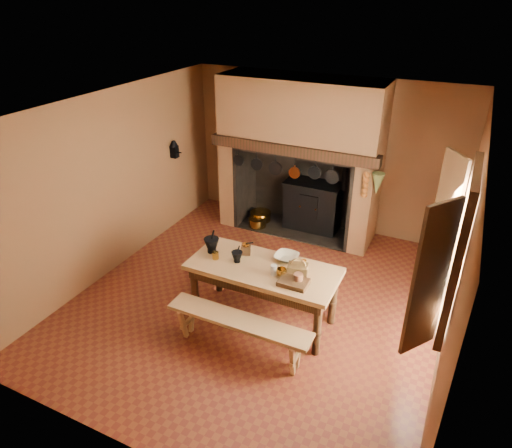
# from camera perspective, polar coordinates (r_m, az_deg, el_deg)

# --- Properties ---
(floor) EXTENTS (5.50, 5.50, 0.00)m
(floor) POSITION_cam_1_polar(r_m,az_deg,el_deg) (6.81, 0.37, -9.41)
(floor) COLOR #612C17
(floor) RESTS_ON ground
(ceiling) EXTENTS (5.50, 5.50, 0.00)m
(ceiling) POSITION_cam_1_polar(r_m,az_deg,el_deg) (5.59, 0.46, 14.12)
(ceiling) COLOR silver
(ceiling) RESTS_ON back_wall
(back_wall) EXTENTS (5.00, 0.02, 2.80)m
(back_wall) POSITION_cam_1_polar(r_m,az_deg,el_deg) (8.45, 8.47, 8.70)
(back_wall) COLOR brown
(back_wall) RESTS_ON floor
(wall_left) EXTENTS (0.02, 5.50, 2.80)m
(wall_left) POSITION_cam_1_polar(r_m,az_deg,el_deg) (7.39, -17.47, 4.86)
(wall_left) COLOR brown
(wall_left) RESTS_ON floor
(wall_right) EXTENTS (0.02, 5.50, 2.80)m
(wall_right) POSITION_cam_1_polar(r_m,az_deg,el_deg) (5.62, 24.20, -3.85)
(wall_right) COLOR brown
(wall_right) RESTS_ON floor
(wall_front) EXTENTS (5.00, 0.02, 2.80)m
(wall_front) POSITION_cam_1_polar(r_m,az_deg,el_deg) (4.17, -16.44, -14.30)
(wall_front) COLOR brown
(wall_front) RESTS_ON floor
(chimney_breast) EXTENTS (2.95, 0.96, 2.80)m
(chimney_breast) POSITION_cam_1_polar(r_m,az_deg,el_deg) (8.02, 5.61, 10.92)
(chimney_breast) COLOR brown
(chimney_breast) RESTS_ON floor
(iron_range) EXTENTS (1.12, 0.55, 1.60)m
(iron_range) POSITION_cam_1_polar(r_m,az_deg,el_deg) (8.54, 7.15, 2.35)
(iron_range) COLOR black
(iron_range) RESTS_ON floor
(hearth_pans) EXTENTS (0.51, 0.62, 0.20)m
(hearth_pans) POSITION_cam_1_polar(r_m,az_deg,el_deg) (8.85, 0.35, 0.72)
(hearth_pans) COLOR #B47F29
(hearth_pans) RESTS_ON floor
(hanging_pans) EXTENTS (1.92, 0.29, 0.27)m
(hanging_pans) POSITION_cam_1_polar(r_m,az_deg,el_deg) (7.74, 3.87, 6.81)
(hanging_pans) COLOR black
(hanging_pans) RESTS_ON chimney_breast
(onion_string) EXTENTS (0.12, 0.10, 0.46)m
(onion_string) POSITION_cam_1_polar(r_m,az_deg,el_deg) (7.38, 13.51, 4.77)
(onion_string) COLOR #B34E21
(onion_string) RESTS_ON chimney_breast
(herb_bunch) EXTENTS (0.20, 0.20, 0.35)m
(herb_bunch) POSITION_cam_1_polar(r_m,az_deg,el_deg) (7.33, 14.92, 4.86)
(herb_bunch) COLOR brown
(herb_bunch) RESTS_ON chimney_breast
(window) EXTENTS (0.39, 1.75, 1.76)m
(window) POSITION_cam_1_polar(r_m,az_deg,el_deg) (5.12, 22.88, -2.79)
(window) COLOR white
(window) RESTS_ON wall_right
(wall_coffee_mill) EXTENTS (0.23, 0.16, 0.31)m
(wall_coffee_mill) POSITION_cam_1_polar(r_m,az_deg,el_deg) (8.42, -10.19, 9.33)
(wall_coffee_mill) COLOR black
(wall_coffee_mill) RESTS_ON wall_left
(work_table) EXTENTS (1.97, 0.88, 0.86)m
(work_table) POSITION_cam_1_polar(r_m,az_deg,el_deg) (6.05, 0.92, -6.43)
(work_table) COLOR #A6824C
(work_table) RESTS_ON floor
(bench_front) EXTENTS (1.86, 0.33, 0.52)m
(bench_front) POSITION_cam_1_polar(r_m,az_deg,el_deg) (5.73, -2.18, -12.78)
(bench_front) COLOR #A6824C
(bench_front) RESTS_ON floor
(bench_back) EXTENTS (1.61, 0.28, 0.45)m
(bench_back) POSITION_cam_1_polar(r_m,az_deg,el_deg) (6.78, 3.31, -6.18)
(bench_back) COLOR #A6824C
(bench_back) RESTS_ON floor
(mortar_large) EXTENTS (0.21, 0.21, 0.35)m
(mortar_large) POSITION_cam_1_polar(r_m,az_deg,el_deg) (6.25, -5.57, -2.57)
(mortar_large) COLOR black
(mortar_large) RESTS_ON work_table
(mortar_small) EXTENTS (0.15, 0.15, 0.25)m
(mortar_small) POSITION_cam_1_polar(r_m,az_deg,el_deg) (6.03, -2.39, -4.06)
(mortar_small) COLOR black
(mortar_small) RESTS_ON work_table
(coffee_grinder) EXTENTS (0.19, 0.16, 0.20)m
(coffee_grinder) POSITION_cam_1_polar(r_m,az_deg,el_deg) (6.21, -1.25, -3.12)
(coffee_grinder) COLOR #392212
(coffee_grinder) RESTS_ON work_table
(brass_mug_a) EXTENTS (0.11, 0.11, 0.10)m
(brass_mug_a) POSITION_cam_1_polar(r_m,az_deg,el_deg) (6.13, -5.08, -3.94)
(brass_mug_a) COLOR #B47F29
(brass_mug_a) RESTS_ON work_table
(brass_mug_b) EXTENTS (0.09, 0.09, 0.08)m
(brass_mug_b) POSITION_cam_1_polar(r_m,az_deg,el_deg) (6.00, 5.97, -4.84)
(brass_mug_b) COLOR #B47F29
(brass_mug_b) RESTS_ON work_table
(mixing_bowl) EXTENTS (0.32, 0.32, 0.08)m
(mixing_bowl) POSITION_cam_1_polar(r_m,az_deg,el_deg) (6.11, 3.84, -4.16)
(mixing_bowl) COLOR #B6AD8C
(mixing_bowl) RESTS_ON work_table
(stoneware_crock) EXTENTS (0.14, 0.14, 0.15)m
(stoneware_crock) POSITION_cam_1_polar(r_m,az_deg,el_deg) (5.63, 5.30, -6.85)
(stoneware_crock) COLOR brown
(stoneware_crock) RESTS_ON work_table
(glass_jar) EXTENTS (0.09, 0.09, 0.14)m
(glass_jar) POSITION_cam_1_polar(r_m,az_deg,el_deg) (5.78, 2.24, -5.78)
(glass_jar) COLOR beige
(glass_jar) RESTS_ON work_table
(wicker_basket) EXTENTS (0.28, 0.23, 0.24)m
(wicker_basket) POSITION_cam_1_polar(r_m,az_deg,el_deg) (5.80, 5.22, -5.65)
(wicker_basket) COLOR #473215
(wicker_basket) RESTS_ON work_table
(wooden_tray) EXTENTS (0.36, 0.26, 0.06)m
(wooden_tray) POSITION_cam_1_polar(r_m,az_deg,el_deg) (5.64, 4.70, -7.28)
(wooden_tray) COLOR #392212
(wooden_tray) RESTS_ON work_table
(brass_cup) EXTENTS (0.15, 0.15, 0.11)m
(brass_cup) POSITION_cam_1_polar(r_m,az_deg,el_deg) (5.78, 3.20, -6.04)
(brass_cup) COLOR #B47F29
(brass_cup) RESTS_ON work_table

